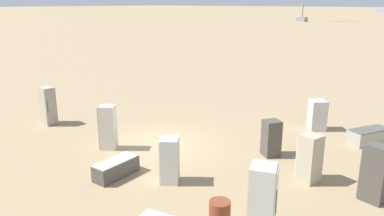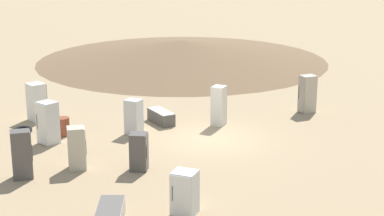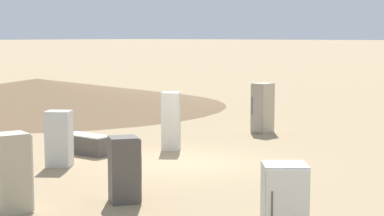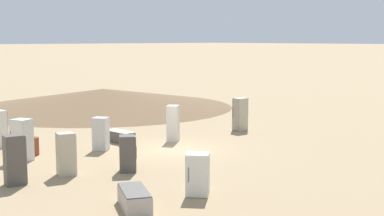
{
  "view_description": "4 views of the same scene",
  "coord_description": "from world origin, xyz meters",
  "px_view_note": "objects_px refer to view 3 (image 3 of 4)",
  "views": [
    {
      "loc": [
        10.6,
        -10.7,
        5.87
      ],
      "look_at": [
        1.24,
        0.55,
        1.72
      ],
      "focal_mm": 35.0,
      "sensor_mm": 36.0,
      "label": 1
    },
    {
      "loc": [
        12.7,
        23.06,
        8.86
      ],
      "look_at": [
        0.68,
        -0.51,
        1.38
      ],
      "focal_mm": 60.0,
      "sensor_mm": 36.0,
      "label": 2
    },
    {
      "loc": [
        13.64,
        12.0,
        3.63
      ],
      "look_at": [
        0.72,
        0.91,
        1.71
      ],
      "focal_mm": 60.0,
      "sensor_mm": 36.0,
      "label": 3
    },
    {
      "loc": [
        16.27,
        18.82,
        5.22
      ],
      "look_at": [
        -1.11,
        -0.06,
        1.89
      ],
      "focal_mm": 50.0,
      "sensor_mm": 36.0,
      "label": 4
    }
  ],
  "objects_px": {
    "discarded_fridge_4": "(87,144)",
    "discarded_fridge_5": "(171,121)",
    "discarded_fridge_7": "(124,169)",
    "discarded_fridge_10": "(13,173)",
    "discarded_fridge_0": "(59,139)",
    "discarded_fridge_2": "(263,108)",
    "discarded_fridge_9": "(284,204)"
  },
  "relations": [
    {
      "from": "discarded_fridge_4",
      "to": "discarded_fridge_5",
      "type": "bearing_deg",
      "value": -35.73
    },
    {
      "from": "discarded_fridge_7",
      "to": "discarded_fridge_4",
      "type": "bearing_deg",
      "value": -179.01
    },
    {
      "from": "discarded_fridge_2",
      "to": "discarded_fridge_10",
      "type": "relative_size",
      "value": 1.13
    },
    {
      "from": "discarded_fridge_2",
      "to": "discarded_fridge_5",
      "type": "relative_size",
      "value": 1.01
    },
    {
      "from": "discarded_fridge_2",
      "to": "discarded_fridge_10",
      "type": "height_order",
      "value": "discarded_fridge_2"
    },
    {
      "from": "discarded_fridge_2",
      "to": "discarded_fridge_9",
      "type": "xyz_separation_m",
      "value": [
        10.58,
        7.71,
        -0.22
      ]
    },
    {
      "from": "discarded_fridge_0",
      "to": "discarded_fridge_10",
      "type": "bearing_deg",
      "value": -84.9
    },
    {
      "from": "discarded_fridge_0",
      "to": "discarded_fridge_9",
      "type": "xyz_separation_m",
      "value": [
        1.68,
        8.45,
        -0.07
      ]
    },
    {
      "from": "discarded_fridge_5",
      "to": "discarded_fridge_7",
      "type": "relative_size",
      "value": 1.27
    },
    {
      "from": "discarded_fridge_0",
      "to": "discarded_fridge_9",
      "type": "height_order",
      "value": "discarded_fridge_0"
    },
    {
      "from": "discarded_fridge_5",
      "to": "discarded_fridge_7",
      "type": "bearing_deg",
      "value": -92.15
    },
    {
      "from": "discarded_fridge_2",
      "to": "discarded_fridge_9",
      "type": "height_order",
      "value": "discarded_fridge_2"
    },
    {
      "from": "discarded_fridge_4",
      "to": "discarded_fridge_5",
      "type": "distance_m",
      "value": 2.77
    },
    {
      "from": "discarded_fridge_2",
      "to": "discarded_fridge_4",
      "type": "distance_m",
      "value": 7.39
    },
    {
      "from": "discarded_fridge_0",
      "to": "discarded_fridge_7",
      "type": "distance_m",
      "value": 4.49
    },
    {
      "from": "discarded_fridge_2",
      "to": "discarded_fridge_0",
      "type": "bearing_deg",
      "value": 89.3
    },
    {
      "from": "discarded_fridge_0",
      "to": "discarded_fridge_5",
      "type": "height_order",
      "value": "discarded_fridge_5"
    },
    {
      "from": "discarded_fridge_7",
      "to": "discarded_fridge_9",
      "type": "xyz_separation_m",
      "value": [
        0.17,
        4.22,
        -0.01
      ]
    },
    {
      "from": "discarded_fridge_7",
      "to": "discarded_fridge_10",
      "type": "height_order",
      "value": "discarded_fridge_10"
    },
    {
      "from": "discarded_fridge_0",
      "to": "discarded_fridge_5",
      "type": "relative_size",
      "value": 0.85
    },
    {
      "from": "discarded_fridge_9",
      "to": "discarded_fridge_4",
      "type": "bearing_deg",
      "value": -61.05
    },
    {
      "from": "discarded_fridge_4",
      "to": "discarded_fridge_7",
      "type": "relative_size",
      "value": 1.17
    },
    {
      "from": "discarded_fridge_4",
      "to": "discarded_fridge_9",
      "type": "xyz_separation_m",
      "value": [
        3.4,
        9.34,
        0.42
      ]
    },
    {
      "from": "discarded_fridge_5",
      "to": "discarded_fridge_10",
      "type": "relative_size",
      "value": 1.12
    },
    {
      "from": "discarded_fridge_4",
      "to": "discarded_fridge_10",
      "type": "bearing_deg",
      "value": -146.1
    },
    {
      "from": "discarded_fridge_5",
      "to": "discarded_fridge_9",
      "type": "bearing_deg",
      "value": -71.55
    },
    {
      "from": "discarded_fridge_5",
      "to": "discarded_fridge_9",
      "type": "xyz_separation_m",
      "value": [
        5.68,
        7.87,
        -0.21
      ]
    },
    {
      "from": "discarded_fridge_5",
      "to": "discarded_fridge_10",
      "type": "height_order",
      "value": "discarded_fridge_5"
    },
    {
      "from": "discarded_fridge_4",
      "to": "discarded_fridge_10",
      "type": "relative_size",
      "value": 1.02
    },
    {
      "from": "discarded_fridge_4",
      "to": "discarded_fridge_10",
      "type": "xyz_separation_m",
      "value": [
        5.28,
        3.96,
        0.53
      ]
    },
    {
      "from": "discarded_fridge_4",
      "to": "discarded_fridge_9",
      "type": "height_order",
      "value": "discarded_fridge_9"
    },
    {
      "from": "discarded_fridge_0",
      "to": "discarded_fridge_9",
      "type": "bearing_deg",
      "value": -46.9
    }
  ]
}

